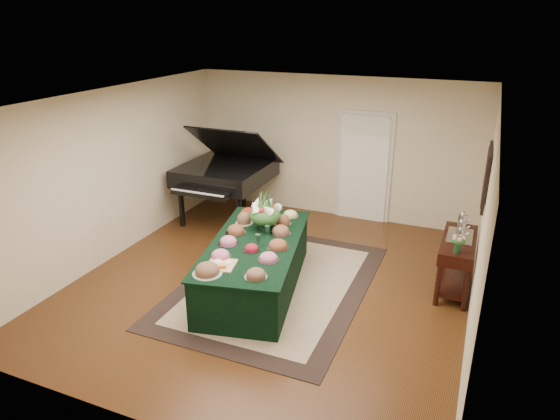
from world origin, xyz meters
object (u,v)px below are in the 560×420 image
at_px(buffet_table, 255,265).
at_px(mahogany_sideboard, 458,251).
at_px(grand_piano, 226,172).
at_px(floral_centerpiece, 265,211).

height_order(buffet_table, mahogany_sideboard, mahogany_sideboard).
distance_m(buffet_table, mahogany_sideboard, 2.86).
bearing_deg(mahogany_sideboard, grand_piano, 165.12).
bearing_deg(mahogany_sideboard, floral_centerpiece, -167.92).
relative_size(buffet_table, floral_centerpiece, 5.74).
relative_size(grand_piano, mahogany_sideboard, 1.54).
distance_m(buffet_table, floral_centerpiece, 0.80).
height_order(floral_centerpiece, mahogany_sideboard, floral_centerpiece).
xyz_separation_m(grand_piano, mahogany_sideboard, (4.30, -1.14, -0.32)).
relative_size(buffet_table, grand_piano, 1.48).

